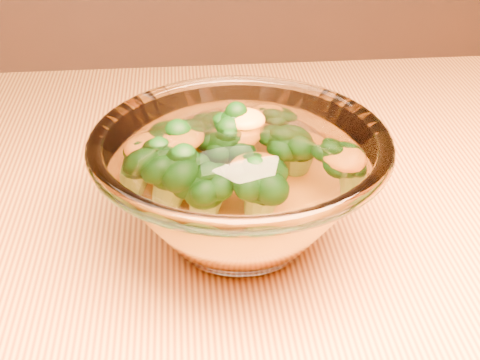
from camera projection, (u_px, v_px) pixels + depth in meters
name	position (u px, v px, depth m)	size (l,w,h in m)	color
table	(197.00, 339.00, 0.60)	(1.20, 0.80, 0.75)	#C88D3C
glass_bowl	(240.00, 185.00, 0.54)	(0.24, 0.24, 0.10)	white
cheese_sauce	(240.00, 208.00, 0.55)	(0.14, 0.14, 0.04)	orange
broccoli_heap	(224.00, 164.00, 0.53)	(0.18, 0.14, 0.07)	black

